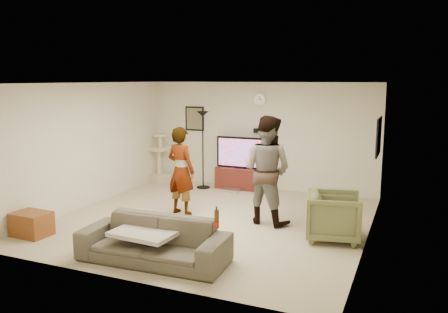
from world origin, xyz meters
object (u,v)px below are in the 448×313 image
at_px(beer_bottle, 217,219).
at_px(side_table, 32,224).
at_px(person_left, 181,171).
at_px(floor_lamp, 203,150).
at_px(tv, 242,153).
at_px(cat_tree, 159,158).
at_px(person_right, 267,170).
at_px(armchair, 334,216).
at_px(sofa, 154,240).
at_px(tv_stand, 242,178).

relative_size(beer_bottle, side_table, 0.42).
bearing_deg(beer_bottle, side_table, 177.54).
bearing_deg(person_left, floor_lamp, -62.40).
height_order(tv, cat_tree, cat_tree).
xyz_separation_m(person_right, armchair, (1.27, -0.43, -0.59)).
xyz_separation_m(sofa, side_table, (-2.44, 0.15, -0.11)).
distance_m(floor_lamp, person_right, 2.94).
bearing_deg(beer_bottle, sofa, 180.00).
relative_size(tv, floor_lamp, 0.68).
bearing_deg(armchair, floor_lamp, 44.27).
xyz_separation_m(tv, cat_tree, (-2.17, -0.14, -0.25)).
bearing_deg(sofa, tv_stand, 92.39).
bearing_deg(floor_lamp, side_table, -105.73).
bearing_deg(beer_bottle, person_right, 91.47).
bearing_deg(beer_bottle, floor_lamp, 117.72).
height_order(tv, sofa, tv).
relative_size(tv_stand, cat_tree, 0.97).
bearing_deg(floor_lamp, beer_bottle, -62.28).
xyz_separation_m(sofa, beer_bottle, (0.98, 0.00, 0.44)).
distance_m(tv_stand, beer_bottle, 4.82).
bearing_deg(floor_lamp, sofa, -73.45).
relative_size(person_left, side_table, 2.84).
bearing_deg(cat_tree, tv_stand, 3.57).
xyz_separation_m(sofa, armchair, (2.20, 1.92, 0.08)).
bearing_deg(side_table, tv, 65.30).
relative_size(cat_tree, armchair, 1.46).
relative_size(tv, armchair, 1.45).
bearing_deg(sofa, person_left, 105.91).
bearing_deg(cat_tree, sofa, -59.94).
height_order(cat_tree, sofa, cat_tree).
distance_m(sofa, beer_bottle, 1.07).
bearing_deg(person_left, side_table, 63.82).
height_order(person_left, armchair, person_left).
bearing_deg(tv, cat_tree, -176.43).
distance_m(tv, sofa, 4.64).
xyz_separation_m(beer_bottle, armchair, (1.21, 1.92, -0.36)).
distance_m(person_left, person_right, 1.67).
height_order(tv, side_table, tv).
bearing_deg(side_table, cat_tree, 91.73).
xyz_separation_m(tv, person_right, (1.32, -2.24, 0.11)).
bearing_deg(sofa, floor_lamp, 103.90).
xyz_separation_m(floor_lamp, cat_tree, (-1.30, 0.15, -0.29)).
height_order(sofa, side_table, sofa).
bearing_deg(person_right, person_left, 16.66).
distance_m(tv, beer_bottle, 4.79).
height_order(person_right, armchair, person_right).
xyz_separation_m(person_left, person_right, (1.66, 0.13, 0.13)).
height_order(floor_lamp, person_right, person_right).
relative_size(tv, beer_bottle, 4.93).
bearing_deg(side_table, sofa, -3.44).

